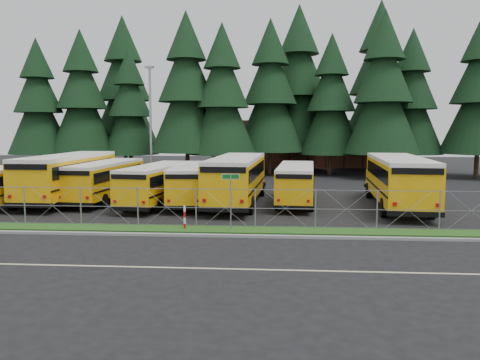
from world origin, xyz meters
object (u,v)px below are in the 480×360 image
at_px(bus_6, 296,184).
at_px(street_sign, 231,190).
at_px(bus_3, 159,185).
at_px(bus_4, 193,184).
at_px(bus_1, 71,178).
at_px(striped_bollard, 185,218).
at_px(bus_5, 238,180).
at_px(bus_0, 24,184).
at_px(light_standard, 151,122).
at_px(bus_east, 397,182).
at_px(bus_2, 107,181).

xyz_separation_m(bus_6, street_sign, (-3.55, -8.76, 0.74)).
height_order(bus_3, bus_4, bus_3).
relative_size(bus_1, bus_4, 1.24).
distance_m(bus_1, bus_4, 8.59).
height_order(bus_4, striped_bollard, bus_4).
bearing_deg(bus_5, street_sign, -84.11).
bearing_deg(bus_0, bus_4, 6.00).
bearing_deg(bus_3, striped_bollard, -60.18).
relative_size(street_sign, light_standard, 0.28).
distance_m(bus_6, striped_bollard, 10.35).
distance_m(bus_5, bus_east, 10.14).
height_order(bus_2, bus_6, bus_2).
relative_size(bus_1, street_sign, 4.35).
bearing_deg(street_sign, light_standard, 116.35).
distance_m(bus_2, bus_4, 6.13).
height_order(bus_1, street_sign, bus_1).
height_order(bus_5, bus_east, bus_east).
height_order(bus_3, light_standard, light_standard).
relative_size(bus_0, light_standard, 0.97).
height_order(bus_1, striped_bollard, bus_1).
bearing_deg(light_standard, bus_east, -26.94).
bearing_deg(bus_east, light_standard, 158.01).
bearing_deg(street_sign, bus_5, 92.14).
xyz_separation_m(bus_0, bus_4, (11.29, 0.62, 0.00)).
xyz_separation_m(bus_1, bus_3, (6.44, -1.20, -0.29)).
height_order(bus_2, bus_3, bus_2).
relative_size(bus_2, street_sign, 3.67).
xyz_separation_m(striped_bollard, light_standard, (-6.02, 16.56, 4.90)).
bearing_deg(bus_east, bus_3, -175.31).
relative_size(bus_6, light_standard, 0.97).
height_order(bus_3, bus_5, bus_5).
bearing_deg(bus_2, bus_5, -1.14).
distance_m(bus_5, striped_bollard, 8.21).
distance_m(bus_5, street_sign, 8.18).
relative_size(bus_2, bus_6, 1.05).
xyz_separation_m(bus_1, bus_5, (11.55, -0.71, -0.02)).
distance_m(bus_4, bus_6, 6.85).
height_order(bus_0, bus_5, bus_5).
bearing_deg(bus_6, light_standard, 150.41).
relative_size(bus_2, light_standard, 1.02).
distance_m(bus_5, bus_6, 3.91).
relative_size(bus_6, striped_bollard, 8.23).
relative_size(bus_1, light_standard, 1.21).
height_order(bus_3, street_sign, street_sign).
distance_m(bus_4, light_standard, 10.78).
height_order(bus_2, bus_east, bus_east).
xyz_separation_m(bus_5, bus_6, (3.85, 0.60, -0.28)).
distance_m(bus_2, light_standard, 8.92).
bearing_deg(street_sign, bus_2, 136.18).
bearing_deg(bus_5, striped_bollard, -100.56).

